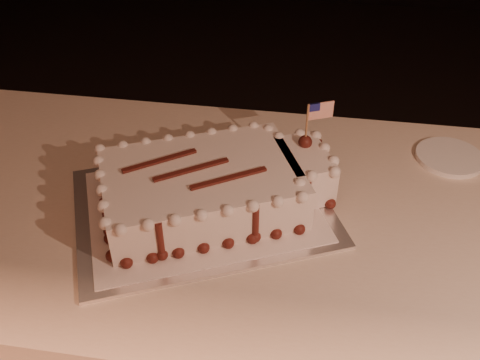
# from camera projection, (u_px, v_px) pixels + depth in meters

# --- Properties ---
(banquet_table) EXTENTS (2.40, 0.80, 0.75)m
(banquet_table) POSITION_uv_depth(u_px,v_px,m) (373.00, 334.00, 1.33)
(banquet_table) COLOR beige
(banquet_table) RESTS_ON ground
(cake_board) EXTENTS (0.64, 0.57, 0.01)m
(cake_board) POSITION_uv_depth(u_px,v_px,m) (203.00, 207.00, 1.13)
(cake_board) COLOR white
(cake_board) RESTS_ON banquet_table
(doily) EXTENTS (0.57, 0.52, 0.00)m
(doily) POSITION_uv_depth(u_px,v_px,m) (203.00, 205.00, 1.13)
(doily) COLOR white
(doily) RESTS_ON cake_board
(sheet_cake) EXTENTS (0.52, 0.40, 0.20)m
(sheet_cake) POSITION_uv_depth(u_px,v_px,m) (215.00, 185.00, 1.10)
(sheet_cake) COLOR white
(sheet_cake) RESTS_ON doily
(side_plate) EXTENTS (0.16, 0.16, 0.01)m
(side_plate) POSITION_uv_depth(u_px,v_px,m) (449.00, 157.00, 1.27)
(side_plate) COLOR white
(side_plate) RESTS_ON banquet_table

